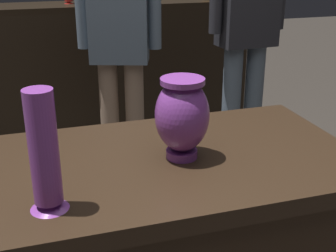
# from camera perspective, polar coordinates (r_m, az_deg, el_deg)

# --- Properties ---
(back_display_shelf) EXTENTS (2.60, 0.40, 0.99)m
(back_display_shelf) POSITION_cam_1_polar(r_m,az_deg,el_deg) (3.48, -11.54, 6.53)
(back_display_shelf) COLOR black
(back_display_shelf) RESTS_ON ground_plane
(vase_centerpiece) EXTENTS (0.15, 0.15, 0.24)m
(vase_centerpiece) POSITION_cam_1_polar(r_m,az_deg,el_deg) (1.29, 1.76, 1.34)
(vase_centerpiece) COLOR #7A388E
(vase_centerpiece) RESTS_ON display_plinth
(vase_tall_behind) EXTENTS (0.09, 0.09, 0.29)m
(vase_tall_behind) POSITION_cam_1_polar(r_m,az_deg,el_deg) (1.06, -15.12, -3.49)
(vase_tall_behind) COLOR #7A388E
(vase_tall_behind) RESTS_ON display_plinth
(visitor_center_back) EXTENTS (0.45, 0.27, 1.54)m
(visitor_center_back) POSITION_cam_1_polar(r_m,az_deg,el_deg) (2.61, -6.08, 10.98)
(visitor_center_back) COLOR #846B56
(visitor_center_back) RESTS_ON ground_plane
(visitor_near_right) EXTENTS (0.47, 0.20, 1.70)m
(visitor_near_right) POSITION_cam_1_polar(r_m,az_deg,el_deg) (2.66, 9.87, 13.36)
(visitor_near_right) COLOR slate
(visitor_near_right) RESTS_ON ground_plane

